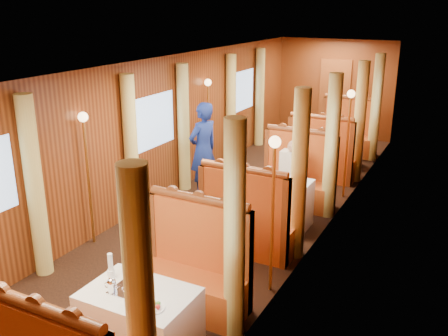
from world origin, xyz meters
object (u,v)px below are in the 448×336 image
Objects in this scene: teapot_left at (112,288)px; rose_vase_far at (336,123)px; fruit_plate at (153,307)px; steward at (203,150)px; tea_tray at (129,291)px; banquette_mid_aft at (297,181)px; banquette_far_fwd at (322,159)px; teapot_right at (130,291)px; banquette_far_aft at (347,136)px; rose_vase_mid at (273,170)px; table_near at (140,326)px; passenger at (292,168)px; banquette_near_aft at (194,274)px; teapot_back at (133,283)px; table_far at (335,148)px; banquette_mid_fwd at (248,225)px; table_mid at (275,204)px.

rose_vase_far reaches higher than teapot_left.
rose_vase_far reaches higher than fruit_plate.
rose_vase_far is at bearing 168.33° from steward.
steward is at bearing 110.42° from tea_tray.
banquette_mid_aft is 1.47m from banquette_far_fwd.
banquette_far_fwd reaches higher than rose_vase_far.
steward is (-1.64, -1.84, 0.44)m from banquette_far_fwd.
banquette_far_aft is at bearing 79.94° from teapot_right.
banquette_far_fwd is at bearing -90.00° from banquette_far_aft.
rose_vase_mid is at bearing -91.96° from banquette_mid_aft.
passenger is (-0.00, 4.24, 0.37)m from table_near.
banquette_far_fwd reaches higher than teapot_right.
banquette_near_aft is 1.22m from teapot_left.
table_near is at bearing 3.45° from teapot_back.
tea_tray is at bearing 161.58° from fruit_plate.
table_far is 6.42× the size of teapot_back.
table_near is 1.00× the size of table_far.
steward is (-1.64, 4.15, 0.49)m from table_near.
banquette_mid_aft is 4.50m from teapot_back.
banquette_near_aft is at bearing -90.00° from banquette_far_fwd.
passenger is at bearing 87.33° from rose_vase_mid.
banquette_far_aft is 3.72× the size of rose_vase_far.
table_near is 7.10× the size of teapot_right.
steward is (-1.61, 0.68, -0.07)m from rose_vase_mid.
banquette_mid_fwd reaches higher than table_near.
banquette_mid_fwd is 9.06× the size of teapot_right.
rose_vase_far is 2.79m from passenger.
steward is (-1.64, 0.65, 0.49)m from table_mid.
banquette_mid_fwd reaches higher than teapot_right.
banquette_mid_fwd is 1.00× the size of banquette_far_aft.
teapot_right is (-0.02, -3.60, 0.44)m from table_mid.
teapot_left is at bearing -91.46° from banquette_far_aft.
banquette_near_aft reaches higher than tea_tray.
teapot_right is 3.57m from rose_vase_mid.
banquette_mid_aft is at bearing 112.59° from teapot_back.
rose_vase_mid is at bearing 90.59° from table_near.
table_far is (0.00, 2.49, -0.05)m from banquette_mid_aft.
teapot_right reaches higher than tea_tray.
teapot_right is at bearing -44.20° from tea_tray.
banquette_far_fwd is at bearing 89.16° from tea_tray.
tea_tray is at bearing -91.18° from passenger.
banquette_far_fwd is at bearing 90.00° from passenger.
table_mid is at bearing -90.00° from passenger.
rose_vase_mid reaches higher than tea_tray.
passenger reaches higher than table_near.
steward is (-1.64, -0.37, 0.44)m from banquette_mid_aft.
banquette_far_fwd is 2.50m from steward.
banquette_far_aft reaches higher than teapot_right.
banquette_mid_fwd is 4.56m from rose_vase_far.
fruit_plate is at bearing -86.53° from banquette_mid_aft.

